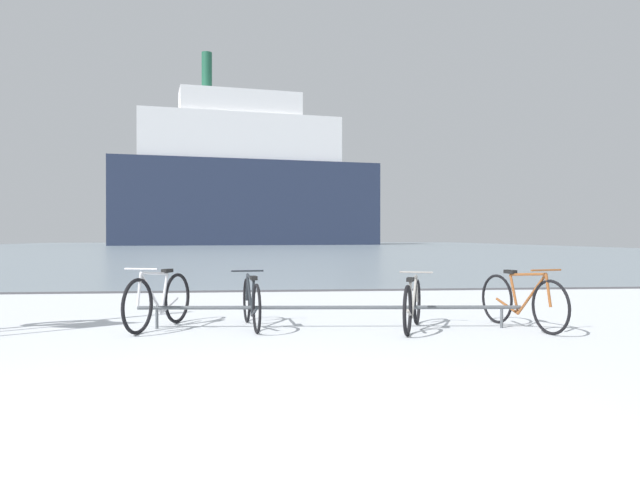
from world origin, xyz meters
The scene contains 7 objects.
ground centered at (0.00, 53.90, -0.04)m, with size 80.00×132.00×0.08m.
bike_rack centered at (1.19, 4.31, 0.27)m, with size 5.14×0.50×0.31m.
bicycle_0 centered at (-1.10, 4.53, 0.38)m, with size 0.70×1.66×0.83m.
bicycle_1 centered at (0.14, 4.48, 0.35)m, with size 0.46×1.66×0.76m.
bicycle_2 centered at (2.27, 4.08, 0.34)m, with size 0.70×1.59×0.75m.
bicycle_3 centered at (3.75, 4.02, 0.37)m, with size 0.58×1.75×0.82m.
ferry_ship centered at (-1.72, 85.39, 9.19)m, with size 39.09×14.86×27.41m.
Camera 1 is at (0.24, -3.83, 1.24)m, focal length 34.33 mm.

